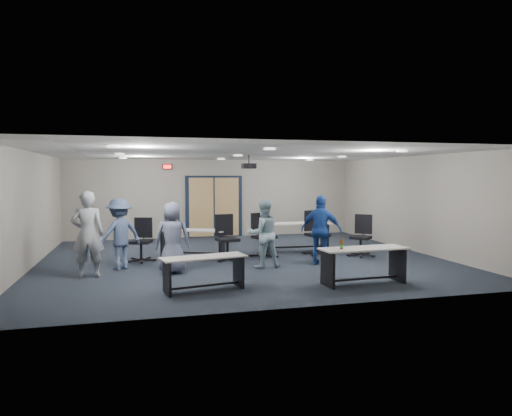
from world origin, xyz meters
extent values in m
plane|color=black|center=(0.00, 0.00, 0.00)|extent=(10.00, 10.00, 0.00)
cube|color=gray|center=(0.00, 4.50, 1.35)|extent=(10.00, 0.04, 2.70)
cube|color=gray|center=(0.00, -4.50, 1.35)|extent=(10.00, 0.04, 2.70)
cube|color=gray|center=(-5.00, 0.00, 1.35)|extent=(0.04, 9.00, 2.70)
cube|color=gray|center=(5.00, 0.00, 1.35)|extent=(0.04, 9.00, 2.70)
cube|color=white|center=(0.00, 0.00, 2.70)|extent=(10.00, 9.00, 0.04)
cube|color=black|center=(0.00, 4.47, 1.05)|extent=(2.00, 0.06, 2.20)
cube|color=#A18149|center=(-0.45, 4.45, 1.05)|extent=(0.85, 0.04, 2.05)
cube|color=#A18149|center=(0.45, 4.45, 1.05)|extent=(0.85, 0.04, 2.05)
cube|color=black|center=(-1.60, 4.45, 2.45)|extent=(0.32, 0.05, 0.18)
cube|color=#FF0C0C|center=(-1.60, 4.42, 2.45)|extent=(0.26, 0.02, 0.12)
cylinder|color=black|center=(0.30, 0.50, 2.58)|extent=(0.04, 0.04, 0.24)
cube|color=black|center=(0.30, 0.50, 2.40)|extent=(0.35, 0.30, 0.14)
cylinder|color=black|center=(0.30, 0.35, 2.40)|extent=(0.08, 0.03, 0.08)
cube|color=beige|center=(-1.41, -2.99, 0.63)|extent=(1.64, 0.81, 0.03)
cube|color=black|center=(-2.10, -3.12, 0.31)|extent=(0.13, 0.48, 0.61)
cube|color=black|center=(-0.72, -2.86, 0.31)|extent=(0.13, 0.48, 0.61)
cube|color=black|center=(-1.41, -2.99, 0.09)|extent=(1.38, 0.30, 0.03)
cube|color=beige|center=(1.73, -3.25, 0.70)|extent=(1.79, 0.68, 0.03)
cube|color=black|center=(0.94, -3.29, 0.34)|extent=(0.08, 0.54, 0.69)
cube|color=black|center=(2.51, -3.21, 0.34)|extent=(0.08, 0.54, 0.69)
cube|color=black|center=(1.73, -3.25, 0.10)|extent=(1.57, 0.13, 0.04)
cube|color=beige|center=(-1.18, 0.67, 0.70)|extent=(1.86, 1.26, 0.03)
cube|color=black|center=(-1.90, 0.99, 0.34)|extent=(0.26, 0.51, 0.69)
cube|color=black|center=(-0.46, 0.35, 0.34)|extent=(0.26, 0.51, 0.69)
cube|color=black|center=(-1.18, 0.67, 0.10)|extent=(1.46, 0.68, 0.04)
cube|color=beige|center=(1.76, 0.88, 0.78)|extent=(2.01, 0.78, 0.03)
cube|color=black|center=(0.89, 0.93, 0.38)|extent=(0.09, 0.60, 0.77)
cube|color=black|center=(2.63, 0.82, 0.38)|extent=(0.09, 0.60, 0.77)
cube|color=black|center=(1.76, 0.88, 0.11)|extent=(1.75, 0.16, 0.04)
cylinder|color=red|center=(2.53, 0.83, 0.86)|extent=(0.09, 0.09, 0.13)
imported|color=gray|center=(-3.61, -1.29, 0.92)|extent=(0.67, 0.44, 1.83)
imported|color=slate|center=(-1.86, -1.30, 0.79)|extent=(0.83, 0.59, 1.58)
imported|color=#94B4C3|center=(0.23, -1.22, 0.80)|extent=(0.81, 0.64, 1.59)
imported|color=navy|center=(1.66, -1.24, 0.84)|extent=(1.04, 0.89, 1.67)
imported|color=#415275|center=(-3.00, -0.55, 0.82)|extent=(1.21, 1.05, 1.63)
camera|label=1|loc=(-2.58, -11.36, 2.13)|focal=32.00mm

